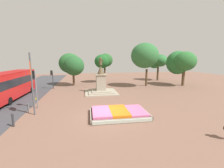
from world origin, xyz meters
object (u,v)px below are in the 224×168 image
Objects in this scene: traffic_light_mid_block at (35,83)px; kerb_bollard_north at (28,108)px; flower_planter at (118,113)px; banner_pole at (32,82)px; traffic_light_far_corner at (52,76)px; city_bus at (10,84)px; kerb_bollard_mid_b at (13,120)px; statue_monument at (101,85)px.

traffic_light_mid_block is 4.31× the size of kerb_bollard_north.
kerb_bollard_north is at bearing 164.47° from flower_planter.
traffic_light_mid_block is 2.05m from banner_pole.
traffic_light_mid_block is 1.24× the size of traffic_light_far_corner.
kerb_bollard_mid_b is at bearing -66.06° from city_bus.
traffic_light_far_corner is at bearing 90.17° from kerb_bollard_mid_b.
kerb_bollard_mid_b is at bearing -95.41° from traffic_light_mid_block.
kerb_bollard_north is (0.07, -11.90, -1.78)m from traffic_light_far_corner.
banner_pole is at bearing -131.40° from statue_monument.
traffic_light_far_corner is at bearing 55.86° from city_bus.
banner_pole is 3.60m from kerb_bollard_mid_b.
statue_monument reaches higher than kerb_bollard_mid_b.
statue_monument is at bearing 93.29° from flower_planter.
statue_monument is at bearing -29.62° from traffic_light_far_corner.
banner_pole is 2.84m from kerb_bollard_north.
banner_pole reaches higher than statue_monument.
traffic_light_far_corner is 15.11m from kerb_bollard_mid_b.
banner_pole reaches higher than traffic_light_mid_block.
traffic_light_far_corner is (-8.53, 14.26, 2.02)m from flower_planter.
kerb_bollard_mid_b is (-8.49, -0.76, 0.32)m from flower_planter.
kerb_bollard_north is at bearing 89.58° from kerb_bollard_mid_b.
city_bus is at bearing 125.87° from banner_pole.
flower_planter is 1.34× the size of traffic_light_mid_block.
statue_monument is 12.08m from city_bus.
flower_planter is at bearing -33.69° from city_bus.
statue_monument reaches higher than kerb_bollard_north.
kerb_bollard_mid_b is (-7.93, -10.48, -0.64)m from statue_monument.
city_bus is (-4.00, -5.90, -0.26)m from traffic_light_far_corner.
kerb_bollard_north is (4.07, -6.00, -1.52)m from city_bus.
kerb_bollard_mid_b is (-0.41, -4.37, -2.16)m from traffic_light_mid_block.
statue_monument is 0.94× the size of banner_pole.
flower_planter is 0.93× the size of banner_pole.
flower_planter is 8.53m from kerb_bollard_mid_b.
city_bus is at bearing 146.31° from flower_planter.
city_bus reaches higher than kerb_bollard_north.
banner_pole is 5.31× the size of kerb_bollard_mid_b.
statue_monument is 1.35× the size of traffic_light_mid_block.
traffic_light_far_corner is 0.30× the size of city_bus.
statue_monument reaches higher than city_bus.
kerb_bollard_mid_b is at bearing -89.83° from traffic_light_far_corner.
banner_pole reaches higher than kerb_bollard_mid_b.
traffic_light_mid_block is 3.69× the size of kerb_bollard_mid_b.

